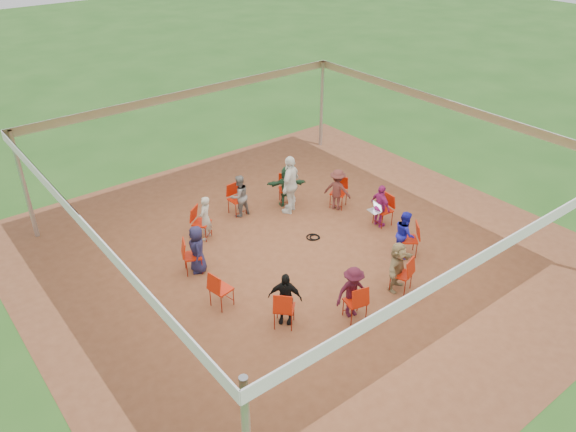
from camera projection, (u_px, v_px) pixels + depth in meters
ground at (301, 254)px, 14.25m from camera, size 80.00×80.00×0.00m
dirt_patch at (301, 254)px, 14.25m from camera, size 13.00×13.00×0.00m
tent at (302, 170)px, 13.05m from camera, size 10.33×10.33×3.00m
chair_0 at (383, 210)px, 15.27m from camera, size 0.48×0.46×0.90m
chair_1 at (339, 193)px, 16.14m from camera, size 0.58×0.57×0.90m
chair_2 at (286, 189)px, 16.33m from camera, size 0.58×0.59×0.90m
chair_3 at (237, 200)px, 15.79m from camera, size 0.44×0.46×0.90m
chair_4 at (202, 223)px, 14.69m from camera, size 0.60×0.60×0.90m
chair_5 at (193, 256)px, 13.38m from camera, size 0.57×0.55×0.90m
chair_6 at (221, 289)px, 12.27m from camera, size 0.51×0.49×0.90m
chair_7 at (284, 308)px, 11.72m from camera, size 0.61×0.61×0.90m
chair_8 at (355, 302)px, 11.90m from camera, size 0.51×0.53×0.90m
chair_9 at (401, 274)px, 12.75m from camera, size 0.54×0.55×0.90m
chair_10 at (409, 239)px, 14.01m from camera, size 0.61×0.60×0.90m
person_seated_0 at (380, 206)px, 15.13m from camera, size 0.44×0.75×1.23m
person_seated_1 at (337, 190)px, 15.96m from camera, size 0.71×0.88×1.23m
person_seated_2 at (287, 186)px, 16.14m from camera, size 1.20×0.94×1.23m
person_seated_3 at (239, 196)px, 15.63m from camera, size 0.61×0.37×1.23m
person_seated_4 at (205, 218)px, 14.58m from camera, size 0.53×0.50×1.23m
person_seated_5 at (197, 249)px, 13.32m from camera, size 0.54×0.68×1.23m
person_seated_6 at (285, 298)px, 11.73m from camera, size 0.76×0.78×1.23m
person_seated_7 at (353, 292)px, 11.91m from camera, size 0.86×0.57×1.23m
person_seated_8 at (397, 266)px, 12.72m from camera, size 1.21×0.77×1.23m
person_seated_9 at (405, 234)px, 13.92m from camera, size 0.64×0.68×1.23m
standing_person at (290, 184)px, 15.70m from camera, size 1.13×0.95×1.72m
cable_coil at (314, 237)px, 14.89m from camera, size 0.39×0.39×0.03m
laptop at (376, 209)px, 15.07m from camera, size 0.31×0.37×0.24m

